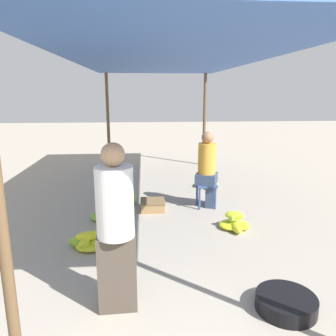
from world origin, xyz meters
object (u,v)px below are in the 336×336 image
at_px(banana_pile_left_0, 89,241).
at_px(crate_near, 153,205).
at_px(stool, 206,188).
at_px(vendor_seated, 208,168).
at_px(vendor_foreground, 116,227).
at_px(banana_pile_left_2, 123,171).
at_px(basin_black, 286,303).
at_px(banana_pile_left_1, 107,213).
at_px(banana_pile_right_1, 206,182).
at_px(banana_pile_right_0, 236,223).
at_px(banana_pile_left_3, 122,198).

bearing_deg(banana_pile_left_0, crate_near, 57.61).
bearing_deg(stool, vendor_seated, 21.65).
distance_m(vendor_foreground, banana_pile_left_2, 4.98).
bearing_deg(crate_near, banana_pile_left_0, -122.39).
relative_size(stool, banana_pile_left_0, 0.72).
height_order(stool, banana_pile_left_2, stool).
height_order(stool, basin_black, stool).
bearing_deg(banana_pile_left_2, basin_black, -70.64).
distance_m(banana_pile_left_1, crate_near, 0.81).
relative_size(banana_pile_left_0, banana_pile_right_1, 0.94).
height_order(stool, banana_pile_left_1, stool).
distance_m(vendor_seated, banana_pile_left_2, 2.82).
bearing_deg(banana_pile_left_2, banana_pile_right_1, -29.20).
height_order(stool, vendor_seated, vendor_seated).
bearing_deg(banana_pile_left_0, basin_black, -34.52).
xyz_separation_m(vendor_seated, banana_pile_right_0, (0.24, -0.97, -0.60)).
bearing_deg(banana_pile_right_0, banana_pile_left_2, 119.57).
bearing_deg(stool, banana_pile_left_1, -166.46).
height_order(basin_black, banana_pile_left_1, banana_pile_left_1).
distance_m(stool, banana_pile_right_1, 1.30).
distance_m(stool, banana_pile_left_2, 2.77).
bearing_deg(banana_pile_left_2, banana_pile_right_0, -60.43).
distance_m(vendor_seated, banana_pile_right_1, 1.40).
relative_size(vendor_foreground, banana_pile_right_0, 3.10).
height_order(banana_pile_right_0, crate_near, banana_pile_right_0).
relative_size(banana_pile_right_1, crate_near, 1.52).
bearing_deg(banana_pile_left_3, banana_pile_left_1, -107.17).
relative_size(banana_pile_left_1, banana_pile_right_1, 0.84).
xyz_separation_m(stool, crate_near, (-0.93, -0.09, -0.25)).
distance_m(basin_black, banana_pile_right_0, 1.85).
xyz_separation_m(banana_pile_left_1, banana_pile_left_2, (0.11, 2.67, 0.03)).
relative_size(vendor_seated, crate_near, 3.20).
bearing_deg(banana_pile_right_0, banana_pile_left_0, -166.96).
height_order(banana_pile_left_1, banana_pile_left_3, same).
bearing_deg(vendor_foreground, banana_pile_right_0, 46.90).
bearing_deg(basin_black, banana_pile_left_1, 128.13).
distance_m(banana_pile_left_1, banana_pile_right_0, 2.02).
relative_size(banana_pile_right_0, banana_pile_right_1, 0.80).
bearing_deg(vendor_seated, stool, -158.35).
relative_size(banana_pile_left_0, banana_pile_left_3, 1.05).
height_order(banana_pile_left_3, crate_near, banana_pile_left_3).
relative_size(banana_pile_left_0, banana_pile_left_2, 1.35).
relative_size(vendor_foreground, vendor_seated, 1.18).
relative_size(banana_pile_left_2, banana_pile_right_0, 0.86).
distance_m(banana_pile_left_2, banana_pile_right_0, 3.71).
height_order(stool, banana_pile_left_3, stool).
distance_m(vendor_foreground, banana_pile_left_1, 2.40).
distance_m(vendor_foreground, stool, 3.01).
bearing_deg(banana_pile_right_0, vendor_foreground, -133.10).
bearing_deg(basin_black, vendor_seated, 93.99).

